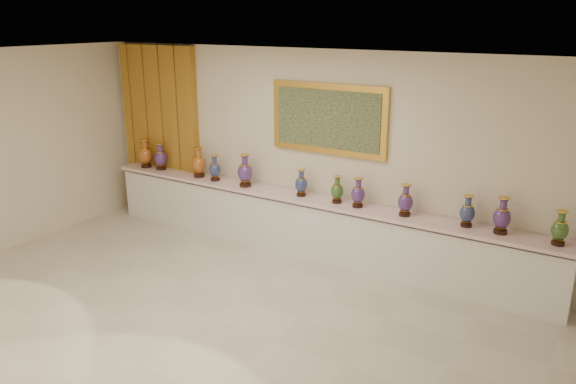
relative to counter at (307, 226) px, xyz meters
name	(u,v)px	position (x,y,z in m)	size (l,w,h in m)	color
ground	(210,319)	(0.00, -2.27, -0.44)	(8.00, 8.00, 0.00)	beige
room	(184,131)	(-2.51, 0.17, 1.15)	(8.00, 8.00, 8.00)	beige
counter	(307,226)	(0.00, 0.00, 0.00)	(7.28, 0.48, 0.90)	white
vase_0	(145,155)	(-3.23, -0.04, 0.69)	(0.29, 0.29, 0.50)	black
vase_1	(161,158)	(-2.90, -0.01, 0.67)	(0.28, 0.28, 0.46)	black
vase_2	(199,164)	(-2.04, -0.02, 0.69)	(0.26, 0.26, 0.49)	black
vase_3	(215,169)	(-1.68, -0.05, 0.65)	(0.24, 0.24, 0.42)	black
vase_4	(245,172)	(-1.08, -0.05, 0.69)	(0.26, 0.26, 0.51)	black
vase_5	(301,184)	(-0.10, -0.01, 0.64)	(0.21, 0.21, 0.40)	black
vase_6	(337,191)	(0.49, -0.01, 0.64)	(0.20, 0.20, 0.39)	black
vase_7	(358,194)	(0.82, -0.03, 0.65)	(0.20, 0.20, 0.42)	black
vase_8	(405,202)	(1.50, -0.02, 0.66)	(0.23, 0.23, 0.43)	black
vase_9	(467,213)	(2.30, 0.01, 0.65)	(0.20, 0.20, 0.41)	black
vase_10	(502,217)	(2.72, -0.01, 0.67)	(0.25, 0.25, 0.46)	black
vase_11	(560,230)	(3.37, -0.03, 0.65)	(0.21, 0.21, 0.42)	black
label_card	(266,192)	(-0.63, -0.14, 0.47)	(0.10, 0.06, 0.00)	white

